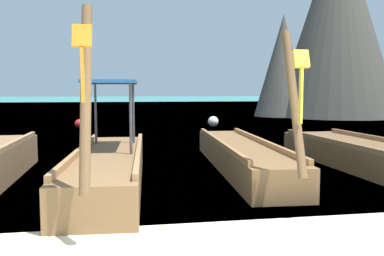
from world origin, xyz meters
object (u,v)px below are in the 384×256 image
at_px(longtail_boat_orange_ribbon, 109,165).
at_px(mooring_buoy_near, 79,124).
at_px(longtail_boat_yellow_ribbon, 241,156).
at_px(karst_rock, 332,22).
at_px(mooring_buoy_far, 213,122).
at_px(longtail_boat_red_ribbon, 371,157).

xyz_separation_m(longtail_boat_orange_ribbon, mooring_buoy_near, (-1.72, 11.57, -0.15)).
relative_size(longtail_boat_yellow_ribbon, mooring_buoy_near, 15.78).
relative_size(karst_rock, mooring_buoy_near, 31.25).
bearing_deg(longtail_boat_orange_ribbon, mooring_buoy_far, 68.63).
height_order(mooring_buoy_near, mooring_buoy_far, mooring_buoy_far).
bearing_deg(mooring_buoy_far, longtail_boat_red_ribbon, -84.34).
bearing_deg(mooring_buoy_far, mooring_buoy_near, 177.24).
height_order(longtail_boat_orange_ribbon, mooring_buoy_far, longtail_boat_orange_ribbon).
distance_m(longtail_boat_orange_ribbon, karst_rock, 23.17).
bearing_deg(karst_rock, longtail_boat_yellow_ribbon, -123.22).
xyz_separation_m(longtail_boat_orange_ribbon, karst_rock, (13.71, 17.76, 5.79)).
distance_m(longtail_boat_red_ribbon, karst_rock, 20.00).
height_order(longtail_boat_orange_ribbon, longtail_boat_red_ribbon, longtail_boat_orange_ribbon).
height_order(longtail_boat_red_ribbon, karst_rock, karst_rock).
height_order(longtail_boat_yellow_ribbon, longtail_boat_red_ribbon, longtail_boat_yellow_ribbon).
relative_size(longtail_boat_red_ribbon, karst_rock, 0.49).
distance_m(longtail_boat_yellow_ribbon, mooring_buoy_far, 10.39).
distance_m(longtail_boat_yellow_ribbon, karst_rock, 20.85).
height_order(longtail_boat_red_ribbon, mooring_buoy_far, longtail_boat_red_ribbon).
distance_m(longtail_boat_red_ribbon, mooring_buoy_near, 13.21).
bearing_deg(longtail_boat_red_ribbon, mooring_buoy_far, 95.66).
bearing_deg(karst_rock, mooring_buoy_far, -145.12).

